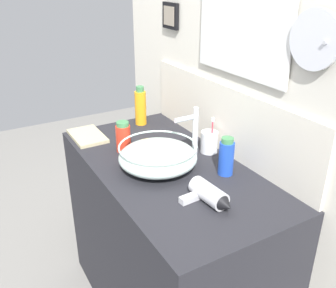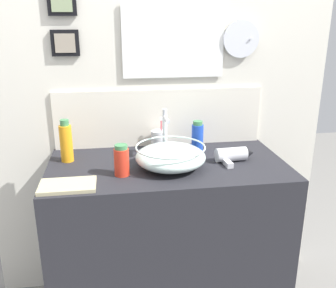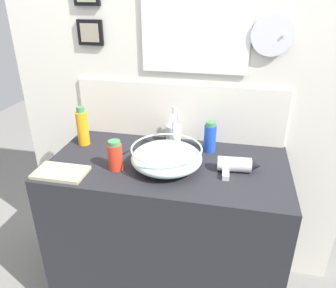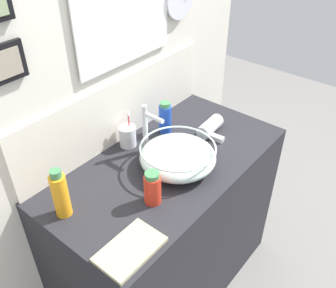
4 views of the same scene
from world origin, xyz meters
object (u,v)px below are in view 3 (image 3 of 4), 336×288
at_px(toothbrush_cup, 174,134).
at_px(spray_bottle, 83,127).
at_px(faucet, 174,127).
at_px(soap_dispenser, 210,137).
at_px(glass_bowl_sink, 167,157).
at_px(shampoo_bottle, 115,156).
at_px(hand_towel, 61,172).
at_px(hair_drier, 237,165).

bearing_deg(toothbrush_cup, spray_bottle, -165.83).
bearing_deg(toothbrush_cup, faucet, -78.36).
distance_m(faucet, spray_bottle, 0.49).
xyz_separation_m(toothbrush_cup, soap_dispenser, (0.20, -0.06, 0.03)).
distance_m(glass_bowl_sink, soap_dispenser, 0.28).
bearing_deg(shampoo_bottle, glass_bowl_sink, 13.68).
bearing_deg(shampoo_bottle, hand_towel, -157.03).
bearing_deg(spray_bottle, glass_bowl_sink, -18.25).
xyz_separation_m(glass_bowl_sink, shampoo_bottle, (-0.23, -0.06, 0.01)).
xyz_separation_m(spray_bottle, hand_towel, (0.03, -0.31, -0.09)).
height_order(faucet, toothbrush_cup, faucet).
height_order(soap_dispenser, spray_bottle, spray_bottle).
bearing_deg(soap_dispenser, shampoo_bottle, -146.11).
distance_m(glass_bowl_sink, hair_drier, 0.32).
bearing_deg(hair_drier, toothbrush_cup, 144.86).
distance_m(hair_drier, toothbrush_cup, 0.42).
height_order(shampoo_bottle, soap_dispenser, soap_dispenser).
distance_m(faucet, hand_towel, 0.58).
bearing_deg(hand_towel, glass_bowl_sink, 18.45).
height_order(faucet, hair_drier, faucet).
relative_size(hair_drier, toothbrush_cup, 1.14).
height_order(glass_bowl_sink, soap_dispenser, soap_dispenser).
bearing_deg(spray_bottle, hand_towel, -84.43).
xyz_separation_m(shampoo_bottle, soap_dispenser, (0.41, 0.27, 0.01)).
relative_size(faucet, spray_bottle, 1.14).
relative_size(toothbrush_cup, shampoo_bottle, 1.21).
bearing_deg(hand_towel, shampoo_bottle, 22.97).
bearing_deg(glass_bowl_sink, soap_dispenser, 50.68).
bearing_deg(glass_bowl_sink, spray_bottle, 161.75).
distance_m(soap_dispenser, spray_bottle, 0.67).
xyz_separation_m(hair_drier, soap_dispenser, (-0.14, 0.18, 0.04)).
xyz_separation_m(soap_dispenser, hand_towel, (-0.64, -0.37, -0.07)).
bearing_deg(hair_drier, soap_dispenser, 128.36).
bearing_deg(glass_bowl_sink, toothbrush_cup, 94.49).
bearing_deg(shampoo_bottle, soap_dispenser, 33.89).
height_order(spray_bottle, hand_towel, spray_bottle).
relative_size(glass_bowl_sink, hair_drier, 1.67).
relative_size(glass_bowl_sink, toothbrush_cup, 1.90).
relative_size(glass_bowl_sink, shampoo_bottle, 2.30).
height_order(glass_bowl_sink, hand_towel, glass_bowl_sink).
bearing_deg(faucet, soap_dispenser, 14.30).
bearing_deg(toothbrush_cup, glass_bowl_sink, -85.51).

